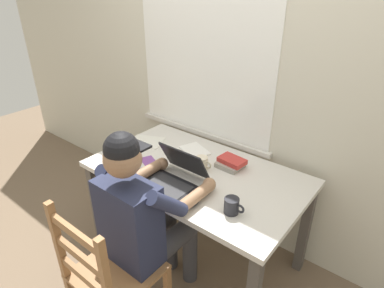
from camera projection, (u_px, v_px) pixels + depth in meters
The scene contains 14 objects.
ground_plane at pixel (196, 254), 2.49m from camera, with size 8.00×8.00×0.00m, color brown.
back_wall at pixel (240, 73), 2.24m from camera, with size 6.00×0.08×2.60m.
desk at pixel (196, 182), 2.19m from camera, with size 1.42×0.83×0.75m.
seated_person at pixel (144, 216), 1.83m from camera, with size 0.50×0.60×1.26m.
wooden_chair at pixel (109, 276), 1.73m from camera, with size 0.42×0.42×0.95m.
laptop at pixel (174, 176), 2.00m from camera, with size 0.33×0.34×0.21m.
computer_mouse at pixel (192, 202), 1.82m from camera, with size 0.06×0.10×0.03m, color black.
coffee_mug_white at pixel (202, 163), 2.14m from camera, with size 0.12×0.08×0.09m.
coffee_mug_dark at pixel (232, 206), 1.74m from camera, with size 0.12×0.08×0.09m.
book_stack_main at pixel (231, 163), 2.17m from camera, with size 0.19×0.15×0.07m.
paper_pile_near_laptop at pixel (195, 151), 2.38m from camera, with size 0.22×0.15×0.01m, color white.
paper_pile_back_corner at pixel (147, 142), 2.51m from camera, with size 0.24×0.20×0.01m, color silver.
paper_pile_side at pixel (170, 189), 1.95m from camera, with size 0.23×0.18×0.01m, color white.
landscape_photo_print at pixel (149, 161), 2.25m from camera, with size 0.13×0.09×0.00m, color #7A4293.
Camera 1 is at (1.11, -1.44, 1.90)m, focal length 30.40 mm.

